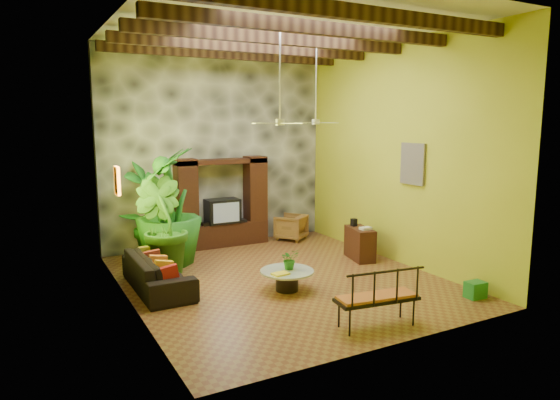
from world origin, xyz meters
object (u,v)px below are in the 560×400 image
tall_plant_b (161,226)px  side_console (360,244)px  tall_plant_a (147,209)px  coffee_table (287,277)px  sofa (158,272)px  tall_plant_c (168,206)px  ceiling_fan_back (316,113)px  iron_bench (380,295)px  wicker_armchair (291,227)px  green_bin (475,290)px  entertainment_center (222,209)px  ceiling_fan_front (280,111)px

tall_plant_b → side_console: size_ratio=2.23×
tall_plant_a → coffee_table: bearing=-65.6°
side_console → sofa: bearing=-168.2°
side_console → tall_plant_c: bearing=170.1°
ceiling_fan_back → sofa: (-3.98, -0.66, -3.07)m
ceiling_fan_back → iron_bench: bearing=-108.5°
tall_plant_b → coffee_table: 2.94m
ceiling_fan_back → wicker_armchair: (0.30, 1.68, -3.06)m
wicker_armchair → green_bin: (0.75, -5.58, -0.19)m
wicker_armchair → coffee_table: size_ratio=0.74×
tall_plant_a → green_bin: tall_plant_a is taller
green_bin → entertainment_center: bearing=114.4°
tall_plant_b → coffee_table: tall_plant_b is taller
wicker_armchair → tall_plant_a: 3.92m
tall_plant_c → sofa: bearing=-113.1°
wicker_armchair → tall_plant_b: tall_plant_b is taller
entertainment_center → wicker_armchair: bearing=-7.6°
ceiling_fan_front → wicker_armchair: bearing=57.4°
ceiling_fan_back → side_console: bearing=-46.1°
entertainment_center → ceiling_fan_back: size_ratio=1.29×
entertainment_center → sofa: size_ratio=1.05×
sofa → wicker_armchair: size_ratio=3.01×
side_console → tall_plant_a: bearing=161.4°
sofa → wicker_armchair: bearing=-61.6°
entertainment_center → green_bin: entertainment_center is taller
ceiling_fan_front → coffee_table: (-0.01, -0.31, -3.15)m
ceiling_fan_back → green_bin: ceiling_fan_back is taller
tall_plant_c → iron_bench: tall_plant_c is taller
entertainment_center → coffee_table: (-0.21, -3.84, -0.71)m
side_console → wicker_armchair: bearing=113.9°
ceiling_fan_back → iron_bench: size_ratio=1.34×
wicker_armchair → green_bin: 5.64m
side_console → tall_plant_b: bearing=179.9°
ceiling_fan_back → tall_plant_a: size_ratio=0.81×
ceiling_fan_back → tall_plant_b: 4.34m
side_console → green_bin: bearing=-71.3°
ceiling_fan_back → tall_plant_b: ceiling_fan_back is taller
tall_plant_c → coffee_table: (1.47, -2.86, -1.07)m
wicker_armchair → green_bin: size_ratio=2.17×
side_console → ceiling_fan_back: bearing=147.3°
ceiling_fan_back → green_bin: size_ratio=5.32×
iron_bench → side_console: iron_bench is taller
ceiling_fan_front → coffee_table: bearing=-92.0°
ceiling_fan_back → iron_bench: (-1.38, -4.13, -2.85)m
wicker_armchair → tall_plant_b: bearing=-17.4°
ceiling_fan_front → tall_plant_a: bearing=116.4°
wicker_armchair → side_console: (0.46, -2.47, 0.03)m
wicker_armchair → side_console: side_console is taller
sofa → ceiling_fan_front: bearing=-113.7°
sofa → coffee_table: bearing=-120.2°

